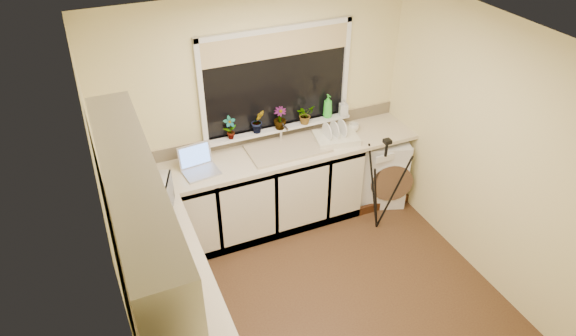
{
  "coord_description": "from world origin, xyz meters",
  "views": [
    {
      "loc": [
        -1.55,
        -2.86,
        3.67
      ],
      "look_at": [
        -0.08,
        0.55,
        1.15
      ],
      "focal_mm": 31.71,
      "sensor_mm": 36.0,
      "label": 1
    }
  ],
  "objects_px": {
    "dish_rack": "(336,138)",
    "microwave": "(147,203)",
    "plant_a": "(230,128)",
    "soap_bottle_clear": "(344,107)",
    "cup_left": "(179,330)",
    "washing_machine": "(378,168)",
    "laptop": "(198,164)",
    "cup_back": "(354,128)",
    "steel_jar": "(173,320)",
    "soap_bottle_green": "(328,106)",
    "tripod": "(382,186)",
    "plant_b": "(258,121)",
    "plant_c": "(280,118)",
    "plant_d": "(305,114)",
    "kettle": "(166,252)"
  },
  "relations": [
    {
      "from": "dish_rack",
      "to": "microwave",
      "type": "distance_m",
      "value": 2.1
    },
    {
      "from": "microwave",
      "to": "plant_a",
      "type": "distance_m",
      "value": 1.22
    },
    {
      "from": "soap_bottle_clear",
      "to": "cup_left",
      "type": "distance_m",
      "value": 3.05
    },
    {
      "from": "washing_machine",
      "to": "plant_a",
      "type": "bearing_deg",
      "value": -168.56
    },
    {
      "from": "laptop",
      "to": "cup_back",
      "type": "relative_size",
      "value": 3.13
    },
    {
      "from": "laptop",
      "to": "soap_bottle_clear",
      "type": "xyz_separation_m",
      "value": [
        1.67,
        0.2,
        0.18
      ]
    },
    {
      "from": "dish_rack",
      "to": "steel_jar",
      "type": "bearing_deg",
      "value": -131.03
    },
    {
      "from": "soap_bottle_green",
      "to": "soap_bottle_clear",
      "type": "height_order",
      "value": "soap_bottle_green"
    },
    {
      "from": "tripod",
      "to": "soap_bottle_green",
      "type": "distance_m",
      "value": 1.02
    },
    {
      "from": "plant_b",
      "to": "soap_bottle_clear",
      "type": "relative_size",
      "value": 1.33
    },
    {
      "from": "tripod",
      "to": "soap_bottle_clear",
      "type": "xyz_separation_m",
      "value": [
        -0.09,
        0.73,
        0.59
      ]
    },
    {
      "from": "plant_c",
      "to": "tripod",
      "type": "bearing_deg",
      "value": -40.93
    },
    {
      "from": "plant_a",
      "to": "cup_back",
      "type": "height_order",
      "value": "plant_a"
    },
    {
      "from": "laptop",
      "to": "dish_rack",
      "type": "relative_size",
      "value": 0.81
    },
    {
      "from": "washing_machine",
      "to": "microwave",
      "type": "height_order",
      "value": "microwave"
    },
    {
      "from": "steel_jar",
      "to": "cup_left",
      "type": "distance_m",
      "value": 0.09
    },
    {
      "from": "steel_jar",
      "to": "cup_back",
      "type": "height_order",
      "value": "steel_jar"
    },
    {
      "from": "tripod",
      "to": "plant_d",
      "type": "height_order",
      "value": "plant_d"
    },
    {
      "from": "microwave",
      "to": "steel_jar",
      "type": "bearing_deg",
      "value": -163.55
    },
    {
      "from": "microwave",
      "to": "plant_d",
      "type": "height_order",
      "value": "plant_d"
    },
    {
      "from": "plant_a",
      "to": "tripod",
      "type": "bearing_deg",
      "value": -27.9
    },
    {
      "from": "plant_c",
      "to": "plant_d",
      "type": "bearing_deg",
      "value": -0.24
    },
    {
      "from": "cup_back",
      "to": "microwave",
      "type": "bearing_deg",
      "value": -165.59
    },
    {
      "from": "washing_machine",
      "to": "soap_bottle_clear",
      "type": "xyz_separation_m",
      "value": [
        -0.37,
        0.24,
        0.74
      ]
    },
    {
      "from": "tripod",
      "to": "soap_bottle_clear",
      "type": "relative_size",
      "value": 5.89
    },
    {
      "from": "washing_machine",
      "to": "soap_bottle_green",
      "type": "bearing_deg",
      "value": 173.76
    },
    {
      "from": "laptop",
      "to": "dish_rack",
      "type": "bearing_deg",
      "value": -8.37
    },
    {
      "from": "washing_machine",
      "to": "cup_back",
      "type": "height_order",
      "value": "cup_back"
    },
    {
      "from": "washing_machine",
      "to": "microwave",
      "type": "bearing_deg",
      "value": -149.75
    },
    {
      "from": "steel_jar",
      "to": "plant_a",
      "type": "height_order",
      "value": "plant_a"
    },
    {
      "from": "tripod",
      "to": "plant_a",
      "type": "height_order",
      "value": "plant_a"
    },
    {
      "from": "soap_bottle_green",
      "to": "kettle",
      "type": "bearing_deg",
      "value": -146.2
    },
    {
      "from": "plant_d",
      "to": "soap_bottle_green",
      "type": "xyz_separation_m",
      "value": [
        0.28,
        0.03,
        0.03
      ]
    },
    {
      "from": "kettle",
      "to": "cup_back",
      "type": "xyz_separation_m",
      "value": [
        2.28,
        1.2,
        -0.07
      ]
    },
    {
      "from": "soap_bottle_clear",
      "to": "kettle",
      "type": "bearing_deg",
      "value": -148.9
    },
    {
      "from": "washing_machine",
      "to": "plant_a",
      "type": "distance_m",
      "value": 1.83
    },
    {
      "from": "dish_rack",
      "to": "soap_bottle_green",
      "type": "height_order",
      "value": "soap_bottle_green"
    },
    {
      "from": "kettle",
      "to": "dish_rack",
      "type": "xyz_separation_m",
      "value": [
        2.02,
        1.1,
        -0.08
      ]
    },
    {
      "from": "kettle",
      "to": "plant_d",
      "type": "distance_m",
      "value": 2.22
    },
    {
      "from": "plant_d",
      "to": "cup_back",
      "type": "bearing_deg",
      "value": -14.26
    },
    {
      "from": "plant_d",
      "to": "microwave",
      "type": "bearing_deg",
      "value": -157.91
    },
    {
      "from": "washing_machine",
      "to": "kettle",
      "type": "distance_m",
      "value": 2.88
    },
    {
      "from": "tripod",
      "to": "laptop",
      "type": "bearing_deg",
      "value": -172.55
    },
    {
      "from": "tripod",
      "to": "plant_a",
      "type": "xyz_separation_m",
      "value": [
        -1.37,
        0.73,
        0.62
      ]
    },
    {
      "from": "washing_machine",
      "to": "soap_bottle_green",
      "type": "distance_m",
      "value": 0.99
    },
    {
      "from": "plant_b",
      "to": "cup_left",
      "type": "distance_m",
      "value": 2.42
    },
    {
      "from": "plant_d",
      "to": "soap_bottle_green",
      "type": "relative_size",
      "value": 0.78
    },
    {
      "from": "plant_a",
      "to": "soap_bottle_clear",
      "type": "distance_m",
      "value": 1.28
    },
    {
      "from": "microwave",
      "to": "cup_left",
      "type": "bearing_deg",
      "value": -162.4
    },
    {
      "from": "washing_machine",
      "to": "kettle",
      "type": "xyz_separation_m",
      "value": [
        -2.59,
        -1.1,
        0.62
      ]
    }
  ]
}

